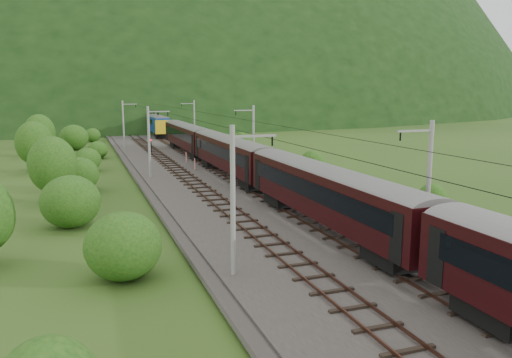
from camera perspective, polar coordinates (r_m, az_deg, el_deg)
name	(u,v)px	position (r m, az deg, el deg)	size (l,w,h in m)	color
ground	(336,266)	(29.71, 9.09, -9.78)	(600.00, 600.00, 0.00)	#284816
railbed	(272,221)	(38.32, 1.89, -4.86)	(14.00, 220.00, 0.30)	#38332D
track_left	(243,221)	(37.47, -1.54, -4.86)	(2.40, 220.00, 0.27)	#522F23
track_right	(301,216)	(39.18, 5.17, -4.23)	(2.40, 220.00, 0.27)	#522F23
catenary_left	(150,141)	(57.18, -12.06, 4.32)	(2.54, 192.28, 8.00)	gray
catenary_right	(253,137)	(60.03, -0.37, 4.81)	(2.54, 192.28, 8.00)	gray
overhead_wires	(273,131)	(37.13, 1.95, 5.56)	(4.83, 198.00, 0.03)	black
mountain_main	(103,109)	(284.92, -17.07, 7.65)	(504.00, 360.00, 244.00)	black
train	(330,186)	(34.41, 8.50, -0.78)	(3.06, 168.99, 5.32)	black
hazard_post_near	(195,164)	(62.09, -7.01, 1.70)	(0.16, 0.16, 1.49)	red
hazard_post_far	(186,157)	(68.74, -7.98, 2.48)	(0.16, 0.16, 1.47)	red
signal	(151,145)	(79.20, -11.90, 3.78)	(0.25, 0.25, 2.24)	black
vegetation_left	(60,183)	(44.13, -21.50, -0.47)	(12.21, 144.55, 6.48)	#1A4712
vegetation_right	(469,215)	(38.56, 23.20, -3.81)	(7.27, 102.29, 3.20)	#1A4712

